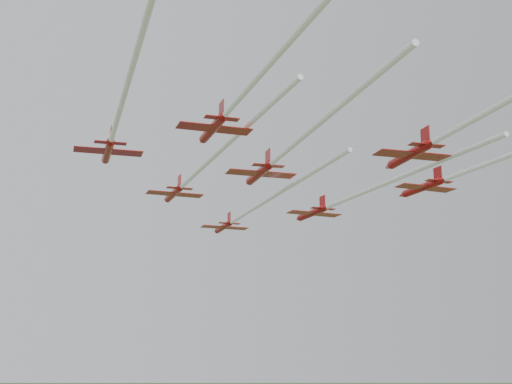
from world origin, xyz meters
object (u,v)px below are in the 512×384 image
object	(u,v)px
jet_row3_left	(120,111)
jet_row4_right	(501,104)
jet_row2_right	(347,199)
jet_row3_mid	(284,153)
jet_row2_left	(196,173)
jet_row3_right	(477,168)
jet_lead	(248,212)
jet_row4_left	(262,73)

from	to	relation	value
jet_row3_left	jet_row4_right	world-z (taller)	jet_row3_left
jet_row3_left	jet_row4_right	bearing A→B (deg)	-27.31
jet_row2_right	jet_row3_mid	world-z (taller)	jet_row3_mid
jet_row2_left	jet_row3_right	bearing A→B (deg)	-20.66
jet_row3_left	jet_row4_right	xyz separation A→B (m)	(31.77, -19.89, -2.03)
jet_row3_right	jet_row4_right	xyz separation A→B (m)	(-17.10, -25.62, -2.19)
jet_lead	jet_row2_right	xyz separation A→B (m)	(10.17, -14.06, -0.07)
jet_row3_mid	jet_row3_right	world-z (taller)	jet_row3_right
jet_row2_left	jet_row2_right	size ratio (longest dim) A/B	1.09
jet_row4_left	jet_row4_right	size ratio (longest dim) A/B	0.90
jet_lead	jet_row2_right	size ratio (longest dim) A/B	1.11
jet_row4_right	jet_row4_left	bearing A→B (deg)	176.32
jet_row3_mid	jet_row2_left	bearing A→B (deg)	124.14
jet_row2_right	jet_row4_left	world-z (taller)	jet_row4_left
jet_row3_right	jet_row3_mid	bearing A→B (deg)	176.05
jet_lead	jet_row3_left	bearing A→B (deg)	-126.59
jet_row3_left	jet_row3_mid	world-z (taller)	jet_row3_left
jet_row2_right	jet_row3_mid	size ratio (longest dim) A/B	1.02
jet_row2_left	jet_row3_right	distance (m)	37.65
jet_row2_right	jet_row4_left	size ratio (longest dim) A/B	0.84
jet_row3_mid	jet_row4_right	world-z (taller)	jet_row3_mid
jet_lead	jet_row2_left	world-z (taller)	jet_row2_left
jet_row3_left	jet_row3_right	distance (m)	49.21
jet_lead	jet_row4_left	size ratio (longest dim) A/B	0.94
jet_lead	jet_row4_right	bearing A→B (deg)	-82.49
jet_lead	jet_row3_left	world-z (taller)	jet_row3_left
jet_row3_mid	jet_row3_right	xyz separation A→B (m)	(27.61, -1.08, 0.54)
jet_row2_left	jet_row4_left	distance (m)	36.68
jet_row3_mid	jet_row4_right	bearing A→B (deg)	-64.60
jet_row2_left	jet_row2_right	bearing A→B (deg)	0.33
jet_row2_right	jet_row4_right	distance (m)	39.51
jet_row2_left	jet_row3_mid	distance (m)	14.73
jet_row2_right	jet_row3_mid	xyz separation A→B (m)	(-15.26, -12.52, 1.85)
jet_row3_mid	jet_row4_left	world-z (taller)	jet_row3_mid
jet_lead	jet_row2_left	bearing A→B (deg)	-130.38
jet_row2_left	jet_row4_left	world-z (taller)	jet_row2_left
jet_row2_left	jet_row4_left	xyz separation A→B (m)	(-4.62, -36.38, -0.69)
jet_lead	jet_row2_right	distance (m)	17.35
jet_row3_left	jet_row4_left	bearing A→B (deg)	-56.58
jet_row4_right	jet_row3_right	bearing A→B (deg)	60.27
jet_row2_left	jet_row4_right	bearing A→B (deg)	-64.70
jet_lead	jet_row2_right	bearing A→B (deg)	-52.43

